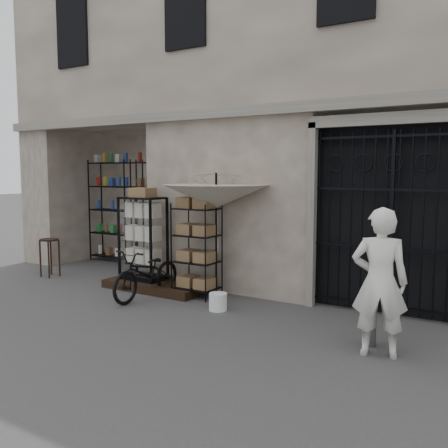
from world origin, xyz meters
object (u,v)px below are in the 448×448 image
Objects in this scene: wooden_stool at (50,257)px; steel_bollard at (371,315)px; white_bucket at (218,302)px; bicycle at (148,298)px; wire_rack at (197,251)px; display_cabinet at (143,243)px; shopkeeper at (377,355)px; market_umbrella at (216,190)px.

steel_bollard is (6.95, -0.59, -0.03)m from wooden_stool.
white_bucket is 1.49m from bicycle.
display_cabinet is at bearing 180.00° from wire_rack.
display_cabinet reaches higher than white_bucket.
shopkeeper is (4.19, -0.61, 0.00)m from bicycle.
display_cabinet is at bearing 164.29° from white_bucket.
wooden_stool is (-3.93, -0.43, -1.48)m from market_umbrella.
display_cabinet reaches higher than wooden_stool.
wire_rack is 3.80m from shopkeeper.
wire_rack reaches higher than white_bucket.
market_umbrella is 3.30× the size of steel_bollard.
market_umbrella is at bearing 5.96° from display_cabinet.
white_bucket is at bearing -32.66° from wire_rack.
market_umbrella reaches higher than bicycle.
steel_bollard is (2.54, -0.33, 0.26)m from white_bucket.
wooden_stool is (-2.93, 0.26, 0.43)m from bicycle.
steel_bollard is (4.64, -0.92, -0.46)m from display_cabinet.
wire_rack is at bearing 0.99° from display_cabinet.
market_umbrella is 4.22m from wooden_stool.
white_bucket is (0.81, -0.55, -0.68)m from wire_rack.
white_bucket is (0.48, -0.68, -1.76)m from market_umbrella.
wooden_stool is at bearing 175.18° from steel_bollard.
market_umbrella is 2.25m from bicycle.
display_cabinet is 2.13× the size of wooden_stool.
market_umbrella is at bearing 23.42° from wire_rack.
display_cabinet reaches higher than bicycle.
display_cabinet is at bearing -176.69° from market_umbrella.
market_umbrella is (0.33, 0.13, 1.08)m from wire_rack.
market_umbrella reaches higher than white_bucket.
white_bucket is 0.17× the size of bicycle.
steel_bollard reaches higher than shopkeeper.
bicycle is at bearing -138.78° from wire_rack.
steel_bollard reaches higher than white_bucket.
shopkeeper is (4.81, -1.20, -0.86)m from display_cabinet.
wooden_stool is at bearing -169.14° from display_cabinet.
shopkeeper is at bearing -6.94° from wooden_stool.
market_umbrella reaches higher than display_cabinet.
display_cabinet is 5.03m from shopkeeper.
steel_bollard is at bearing -18.55° from market_umbrella.
bicycle is 0.93× the size of shopkeeper.
display_cabinet is 5.89× the size of white_bucket.
wooden_stool is (-3.60, -0.30, -0.39)m from wire_rack.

